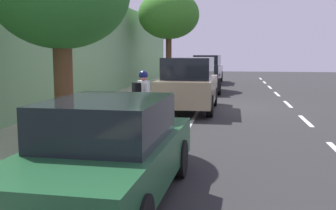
{
  "coord_description": "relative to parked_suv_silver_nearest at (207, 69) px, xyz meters",
  "views": [
    {
      "loc": [
        -0.46,
        15.87,
        2.17
      ],
      "look_at": [
        0.98,
        6.88,
        0.97
      ],
      "focal_mm": 42.54,
      "sensor_mm": 36.0,
      "label": 1
    }
  ],
  "objects": [
    {
      "name": "ground",
      "position": [
        -1.28,
        12.72,
        -1.03
      ],
      "size": [
        61.82,
        61.82,
        0.0
      ],
      "primitive_type": "plane",
      "color": "#2B2B2B"
    },
    {
      "name": "sidewalk",
      "position": [
        2.69,
        12.72,
        -0.96
      ],
      "size": [
        3.3,
        38.64,
        0.14
      ],
      "primitive_type": "cube",
      "color": "#A0A685",
      "rests_on": "ground"
    },
    {
      "name": "curb_edge",
      "position": [
        0.96,
        12.72,
        -0.96
      ],
      "size": [
        0.16,
        38.64,
        0.14
      ],
      "primitive_type": "cube",
      "color": "gray",
      "rests_on": "ground"
    },
    {
      "name": "lane_stripe_centre",
      "position": [
        -4.1,
        11.3,
        -1.02
      ],
      "size": [
        0.14,
        35.8,
        0.01
      ],
      "color": "white",
      "rests_on": "ground"
    },
    {
      "name": "lane_stripe_bike_edge",
      "position": [
        -0.51,
        12.72,
        -1.02
      ],
      "size": [
        0.12,
        38.64,
        0.01
      ],
      "primitive_type": "cube",
      "color": "white",
      "rests_on": "ground"
    },
    {
      "name": "building_facade",
      "position": [
        4.59,
        12.72,
        1.37
      ],
      "size": [
        0.5,
        38.64,
        4.79
      ],
      "primitive_type": "cube",
      "color": "#73A46E",
      "rests_on": "ground"
    },
    {
      "name": "parked_suv_silver_nearest",
      "position": [
        0.0,
        0.0,
        0.0
      ],
      "size": [
        2.1,
        4.77,
        1.99
      ],
      "color": "#B7BABF",
      "rests_on": "ground"
    },
    {
      "name": "parked_sedan_black_second",
      "position": [
        -0.18,
        6.75,
        -0.27
      ],
      "size": [
        2.05,
        4.5,
        1.52
      ],
      "color": "black",
      "rests_on": "ground"
    },
    {
      "name": "parked_suv_tan_mid",
      "position": [
        -0.16,
        13.77,
        0.0
      ],
      "size": [
        1.99,
        4.71,
        1.99
      ],
      "color": "tan",
      "rests_on": "ground"
    },
    {
      "name": "parked_sedan_green_far",
      "position": [
        -0.01,
        23.2,
        -0.27
      ],
      "size": [
        1.95,
        4.45,
        1.52
      ],
      "color": "#1E512D",
      "rests_on": "ground"
    },
    {
      "name": "bicycle_at_curb",
      "position": [
        0.49,
        18.26,
        -0.65
      ],
      "size": [
        1.41,
        1.09,
        0.76
      ],
      "color": "black",
      "rests_on": "ground"
    },
    {
      "name": "cyclist_with_backpack",
      "position": [
        0.72,
        17.82,
        -0.01
      ],
      "size": [
        0.52,
        0.55,
        1.68
      ],
      "color": "#C6B284",
      "rests_on": "ground"
    },
    {
      "name": "street_tree_near_cyclist",
      "position": [
        2.05,
        4.77,
        3.35
      ],
      "size": [
        3.64,
        3.64,
        5.7
      ],
      "color": "brown",
      "rests_on": "sidewalk"
    }
  ]
}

